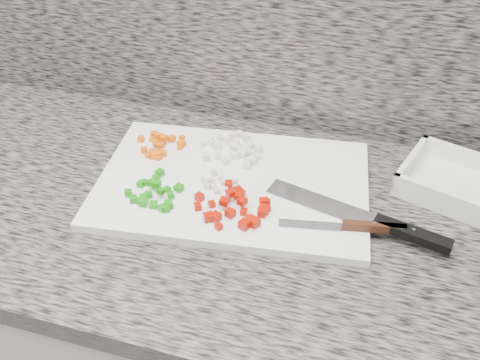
# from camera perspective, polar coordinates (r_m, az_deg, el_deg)

# --- Properties ---
(cabinet) EXTENTS (3.92, 0.62, 0.86)m
(cabinet) POSITION_cam_1_polar(r_m,az_deg,el_deg) (1.35, -5.84, -16.96)
(cabinet) COLOR silver
(cabinet) RESTS_ON ground
(countertop) EXTENTS (3.96, 0.64, 0.04)m
(countertop) POSITION_cam_1_polar(r_m,az_deg,el_deg) (1.02, -7.43, -2.30)
(countertop) COLOR #656059
(countertop) RESTS_ON cabinet
(cutting_board) EXTENTS (0.54, 0.39, 0.02)m
(cutting_board) POSITION_cam_1_polar(r_m,az_deg,el_deg) (1.01, -0.77, -0.40)
(cutting_board) COLOR white
(cutting_board) RESTS_ON countertop
(carrot_pile) EXTENTS (0.10, 0.09, 0.02)m
(carrot_pile) POSITION_cam_1_polar(r_m,az_deg,el_deg) (1.10, -8.53, 3.80)
(carrot_pile) COLOR #EC5D05
(carrot_pile) RESTS_ON cutting_board
(onion_pile) EXTENTS (0.13, 0.12, 0.02)m
(onion_pile) POSITION_cam_1_polar(r_m,az_deg,el_deg) (1.08, -0.64, 3.46)
(onion_pile) COLOR silver
(onion_pile) RESTS_ON cutting_board
(green_pepper_pile) EXTENTS (0.10, 0.11, 0.02)m
(green_pepper_pile) POSITION_cam_1_polar(r_m,az_deg,el_deg) (0.97, -8.99, -1.46)
(green_pepper_pile) COLOR #19850C
(green_pepper_pile) RESTS_ON cutting_board
(red_pepper_pile) EXTENTS (0.14, 0.13, 0.02)m
(red_pepper_pile) POSITION_cam_1_polar(r_m,az_deg,el_deg) (0.93, -0.35, -2.93)
(red_pepper_pile) COLOR #AC1102
(red_pepper_pile) RESTS_ON cutting_board
(garlic_pile) EXTENTS (0.07, 0.06, 0.01)m
(garlic_pile) POSITION_cam_1_polar(r_m,az_deg,el_deg) (0.99, -2.49, -0.21)
(garlic_pile) COLOR beige
(garlic_pile) RESTS_ON cutting_board
(chef_knife) EXTENTS (0.33, 0.11, 0.02)m
(chef_knife) POSITION_cam_1_polar(r_m,az_deg,el_deg) (0.94, 14.62, -4.44)
(chef_knife) COLOR silver
(chef_knife) RESTS_ON cutting_board
(paring_knife) EXTENTS (0.21, 0.05, 0.02)m
(paring_knife) POSITION_cam_1_polar(r_m,az_deg,el_deg) (0.92, 12.43, -4.89)
(paring_knife) COLOR silver
(paring_knife) RESTS_ON cutting_board
(tray) EXTENTS (0.26, 0.22, 0.05)m
(tray) POSITION_cam_1_polar(r_m,az_deg,el_deg) (1.07, 22.86, -0.72)
(tray) COLOR white
(tray) RESTS_ON countertop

